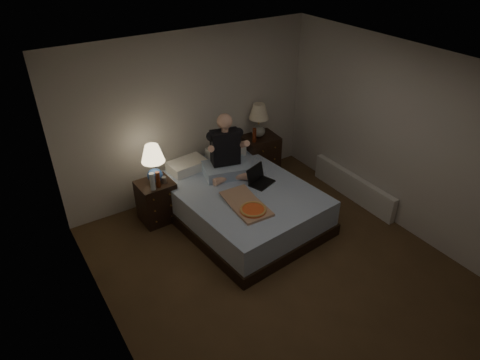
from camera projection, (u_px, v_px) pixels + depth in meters
floor at (279, 269)px, 5.36m from camera, size 4.00×4.50×0.00m
ceiling at (291, 74)px, 4.04m from camera, size 4.00×4.50×0.00m
wall_back at (191, 116)px, 6.31m from camera, size 4.00×0.00×2.50m
wall_front at (475, 326)px, 3.10m from camera, size 4.00×0.00×2.50m
wall_left at (105, 251)px, 3.78m from camera, size 0.00×4.50×2.50m
wall_right at (405, 141)px, 5.62m from camera, size 0.00×4.50×2.50m
bed at (241, 204)px, 6.10m from camera, size 1.84×2.33×0.55m
nightstand_left at (157, 201)px, 6.09m from camera, size 0.50×0.45×0.62m
nightstand_right at (259, 155)px, 7.15m from camera, size 0.59×0.54×0.72m
lamp_left at (154, 164)px, 5.81m from camera, size 0.34×0.34×0.56m
lamp_right at (259, 121)px, 6.80m from camera, size 0.38×0.38×0.56m
water_bottle at (152, 181)px, 5.72m from camera, size 0.07×0.07×0.25m
soda_can at (164, 180)px, 5.90m from camera, size 0.07×0.07×0.10m
beer_bottle_left at (158, 179)px, 5.78m from camera, size 0.06×0.06×0.23m
beer_bottle_right at (254, 135)px, 6.73m from camera, size 0.06×0.06×0.23m
person at (226, 146)px, 6.02m from camera, size 0.77×0.67×0.93m
laptop at (262, 177)px, 5.98m from camera, size 0.41×0.38×0.24m
pizza_box at (253, 210)px, 5.44m from camera, size 0.43×0.78×0.08m
radiator at (353, 187)px, 6.62m from camera, size 0.10×1.60×0.40m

